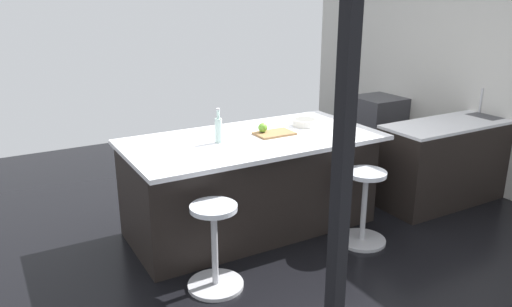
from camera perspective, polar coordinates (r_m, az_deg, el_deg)
name	(u,v)px	position (r m, az deg, el deg)	size (l,w,h in m)	color
ground_plane	(262,222)	(5.07, 0.73, -7.79)	(7.10, 7.10, 0.00)	black
interior_partition_left	(462,62)	(6.45, 22.55, 9.64)	(0.12, 5.35, 2.84)	beige
sink_cabinet	(469,156)	(6.07, 23.20, -0.29)	(2.27, 0.60, 1.17)	black
oven_range	(377,128)	(7.02, 13.65, 2.83)	(0.60, 0.61, 0.86)	#38383D
kitchen_island	(251,183)	(4.76, -0.58, -3.36)	(2.36, 1.18, 0.93)	black
stool_by_window	(364,209)	(4.65, 12.23, -6.26)	(0.44, 0.44, 0.69)	#B7B7BC
stool_middle	(215,249)	(3.90, -4.75, -10.87)	(0.44, 0.44, 0.69)	#B7B7BC
cutting_board	(274,133)	(4.68, 2.12, 2.30)	(0.36, 0.24, 0.02)	olive
apple_green	(263,128)	(4.67, 0.78, 2.98)	(0.09, 0.09, 0.09)	#609E2D
water_bottle	(218,129)	(4.40, -4.32, 2.78)	(0.06, 0.06, 0.31)	silver
fruit_bowl	(305,122)	(4.99, 5.63, 3.60)	(0.25, 0.25, 0.07)	silver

